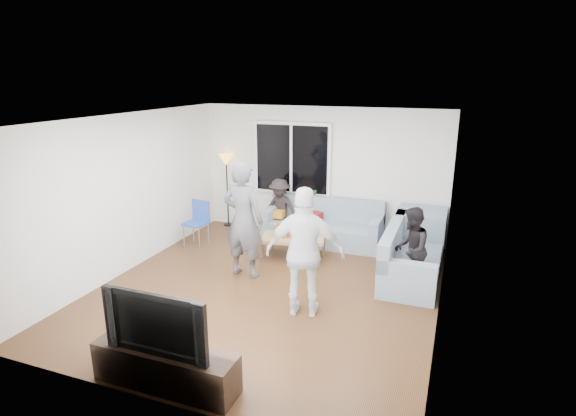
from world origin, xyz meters
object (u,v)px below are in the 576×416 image
at_px(spectator_back, 280,208).
at_px(sofa_back_section, 322,222).
at_px(sofa_right_section, 413,253).
at_px(player_left, 243,220).
at_px(spectator_right, 411,249).
at_px(player_right, 305,253).
at_px(television, 162,320).
at_px(side_chair, 196,224).
at_px(tv_console, 166,367).
at_px(floor_lamp, 227,191).
at_px(coffee_table, 293,247).

bearing_deg(spectator_back, sofa_back_section, 7.42).
relative_size(sofa_right_section, spectator_back, 1.66).
distance_m(sofa_back_section, player_left, 2.13).
xyz_separation_m(sofa_right_section, spectator_right, (0.00, -0.46, 0.23)).
height_order(player_right, television, player_right).
relative_size(side_chair, tv_console, 0.54).
xyz_separation_m(floor_lamp, player_left, (1.48, -2.24, 0.17)).
height_order(sofa_back_section, television, television).
bearing_deg(spectator_right, television, -32.80).
bearing_deg(sofa_right_section, player_right, 144.44).
bearing_deg(sofa_right_section, tv_console, 150.23).
relative_size(spectator_back, tv_console, 0.75).
distance_m(coffee_table, player_left, 1.34).
distance_m(sofa_right_section, spectator_back, 2.95).
relative_size(player_right, spectator_back, 1.50).
distance_m(spectator_back, television, 4.84).
relative_size(player_left, tv_console, 1.19).
xyz_separation_m(sofa_back_section, player_left, (-0.76, -1.92, 0.53)).
bearing_deg(side_chair, spectator_right, -0.07).
bearing_deg(side_chair, sofa_back_section, 30.93).
relative_size(player_right, spectator_right, 1.38).
bearing_deg(spectator_right, tv_console, -32.80).
bearing_deg(floor_lamp, player_right, -47.90).
bearing_deg(sofa_back_section, side_chair, -156.04).
height_order(side_chair, player_left, player_left).
bearing_deg(player_right, television, 54.32).
xyz_separation_m(side_chair, floor_lamp, (0.00, 1.32, 0.35)).
height_order(sofa_back_section, sofa_right_section, same).
relative_size(sofa_right_section, spectator_right, 1.54).
height_order(spectator_right, tv_console, spectator_right).
distance_m(coffee_table, side_chair, 1.98).
bearing_deg(player_left, sofa_right_section, -157.09).
distance_m(coffee_table, floor_lamp, 2.40).
height_order(sofa_back_section, player_left, player_left).
bearing_deg(tv_console, coffee_table, 89.52).
height_order(sofa_right_section, floor_lamp, floor_lamp).
distance_m(coffee_table, tv_console, 3.85).
height_order(sofa_right_section, coffee_table, sofa_right_section).
xyz_separation_m(sofa_back_section, spectator_right, (1.83, -1.50, 0.23)).
bearing_deg(player_left, tv_console, 103.14).
xyz_separation_m(player_left, television, (0.45, -2.85, -0.17)).
bearing_deg(television, coffee_table, 89.52).
relative_size(floor_lamp, tv_console, 0.97).
bearing_deg(sofa_right_section, player_left, 108.83).
xyz_separation_m(player_right, tv_console, (-0.88, -1.98, -0.68)).
bearing_deg(tv_console, player_left, 99.06).
height_order(floor_lamp, player_right, player_right).
relative_size(side_chair, television, 0.72).
bearing_deg(floor_lamp, spectator_back, -12.38).
relative_size(sofa_right_section, floor_lamp, 1.28).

